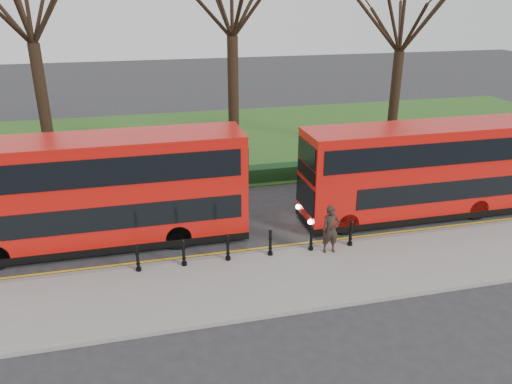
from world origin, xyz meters
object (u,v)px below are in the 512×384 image
object	(u,v)px
bus_lead	(103,192)
bus_rear	(418,172)
pedestrian	(331,229)
bollard_row	(249,245)

from	to	relation	value
bus_lead	bus_rear	bearing A→B (deg)	-1.97
bus_lead	pedestrian	world-z (taller)	bus_lead
bollard_row	pedestrian	world-z (taller)	pedestrian
pedestrian	bus_rear	bearing A→B (deg)	30.83
bus_rear	bus_lead	bearing A→B (deg)	178.03
bollard_row	bus_lead	xyz separation A→B (m)	(-5.17, 2.71, 1.56)
bollard_row	bus_rear	size ratio (longest dim) A/B	0.80
bus_rear	pedestrian	bearing A→B (deg)	-153.14
bus_lead	bus_rear	distance (m)	13.30
bus_lead	bus_rear	size ratio (longest dim) A/B	1.06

